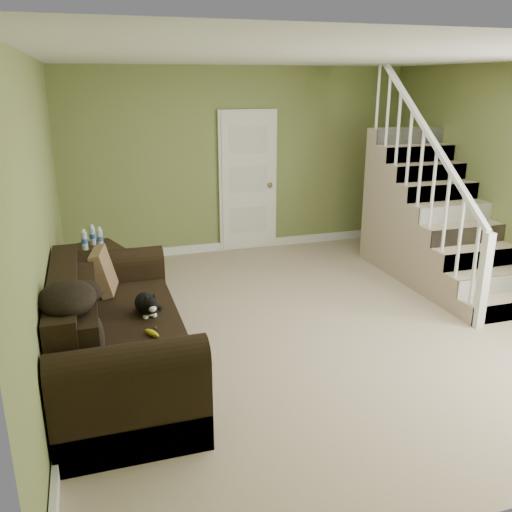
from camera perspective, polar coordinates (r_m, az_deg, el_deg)
floor at (r=5.72m, az=6.02°, el=-6.87°), size 5.00×5.50×0.01m
ceiling at (r=5.20m, az=7.01°, el=20.10°), size 5.00×5.50×0.01m
wall_back at (r=7.87m, az=-1.66°, el=9.95°), size 5.00×0.04×2.60m
wall_left at (r=4.89m, az=-21.51°, el=3.78°), size 0.04×5.50×2.60m
baseboard_back at (r=8.11m, az=-1.52°, el=1.21°), size 5.00×0.04×0.12m
baseboard_left at (r=5.31m, az=-19.65°, el=-9.27°), size 0.04×5.50×0.12m
baseboard_right at (r=7.00m, az=25.00°, el=-3.28°), size 0.04×5.50×0.12m
door at (r=7.90m, az=-0.85°, el=7.83°), size 0.86×0.12×2.02m
staircase at (r=7.25m, az=17.78°, el=3.10°), size 1.00×2.51×2.82m
sofa at (r=4.69m, az=-14.69°, el=-8.37°), size 1.03×2.38×0.94m
side_table at (r=6.31m, az=-16.47°, el=-1.89°), size 0.69×0.69×0.88m
cat at (r=4.66m, az=-11.40°, el=-5.02°), size 0.26×0.50×0.24m
banana at (r=4.31m, az=-10.89°, el=-7.97°), size 0.12×0.17×0.05m
throw_pillow at (r=5.22m, az=-15.73°, el=-1.53°), size 0.27×0.44×0.42m
throw_blanket at (r=3.94m, az=-19.27°, el=-4.22°), size 0.45×0.55×0.21m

